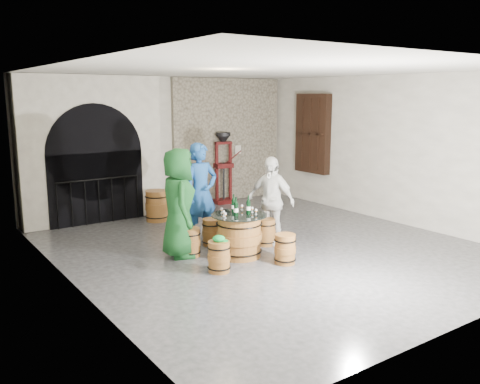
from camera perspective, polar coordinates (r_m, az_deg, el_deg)
ground at (r=9.49m, az=2.74°, el=-6.12°), size 8.00×8.00×0.00m
wall_back at (r=12.54m, az=-8.47°, el=5.38°), size 8.00×0.00×8.00m
wall_front at (r=6.51m, az=24.89°, el=-0.49°), size 8.00×0.00×8.00m
wall_left at (r=7.56m, az=-18.68°, el=1.40°), size 0.00×8.00×8.00m
wall_right at (r=11.62m, az=16.67°, el=4.62°), size 0.00×8.00×8.00m
ceiling at (r=9.09m, az=2.92°, el=13.56°), size 8.00×8.00×0.00m
stone_facing_panel at (r=13.39m, az=-1.41°, el=5.83°), size 3.20×0.12×3.18m
arched_opening at (r=11.58m, az=-16.34°, el=4.53°), size 3.10×0.60×3.19m
shuttered_window at (r=13.14m, az=8.15°, el=6.51°), size 0.23×1.10×2.00m
barrel_table at (r=8.81m, az=-0.09°, el=-4.93°), size 0.97×0.97×0.75m
barrel_stool_left at (r=8.90m, az=-5.62°, el=-5.64°), size 0.38×0.38×0.50m
barrel_stool_far at (r=9.51m, az=-3.19°, el=-4.52°), size 0.38×0.38×0.50m
barrel_stool_right at (r=9.52m, az=2.95°, el=-4.51°), size 0.38×0.38×0.50m
barrel_stool_near_right at (r=8.51m, az=5.07°, el=-6.40°), size 0.38×0.38×0.50m
barrel_stool_near_left at (r=8.10m, az=-2.38°, el=-7.28°), size 0.38×0.38×0.50m
green_cap at (r=8.01m, az=-2.37°, el=-5.27°), size 0.24×0.20×0.11m
person_green at (r=8.75m, az=-6.90°, el=-1.25°), size 0.88×1.07×1.89m
person_blue at (r=9.65m, az=-4.42°, el=-0.08°), size 0.70×0.47×1.89m
person_white at (r=9.51m, az=3.48°, el=-0.94°), size 0.72×1.05×1.66m
wine_bottle_left at (r=8.59m, az=-0.45°, el=-1.85°), size 0.08×0.08×0.32m
wine_bottle_center at (r=8.73m, az=0.95°, el=-1.64°), size 0.08×0.08×0.32m
wine_bottle_right at (r=8.85m, az=-0.72°, el=-1.48°), size 0.08×0.08×0.32m
tasting_glass_a at (r=8.44m, az=-1.67°, el=-2.65°), size 0.05×0.05×0.10m
tasting_glass_b at (r=8.86m, az=1.37°, el=-2.00°), size 0.05×0.05×0.10m
tasting_glass_c at (r=8.81m, az=-2.06°, el=-2.08°), size 0.05×0.05×0.10m
tasting_glass_d at (r=9.04m, az=0.21°, el=-1.74°), size 0.05×0.05×0.10m
tasting_glass_e at (r=8.71m, az=1.81°, el=-2.23°), size 0.05×0.05×0.10m
tasting_glass_f at (r=8.59m, az=-1.85°, el=-2.42°), size 0.05×0.05×0.10m
side_barrel at (r=11.44m, az=-9.33°, el=-1.53°), size 0.52×0.52×0.69m
corking_press at (r=13.06m, az=-1.85°, el=3.34°), size 0.76×0.47×1.83m
control_box at (r=13.48m, az=-0.33°, el=4.80°), size 0.18×0.10×0.22m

